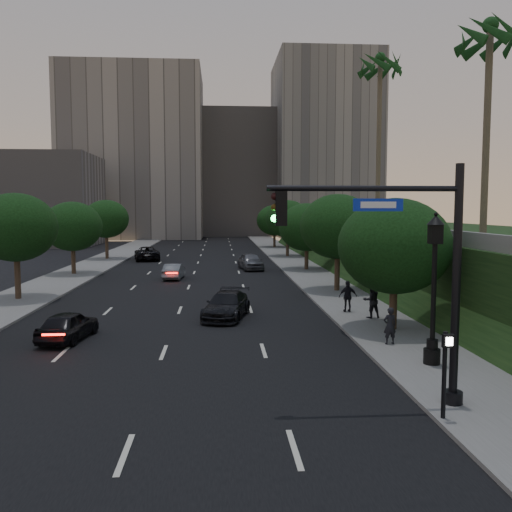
{
  "coord_description": "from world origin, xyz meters",
  "views": [
    {
      "loc": [
        2.23,
        -16.37,
        5.75
      ],
      "look_at": [
        3.9,
        8.01,
        3.6
      ],
      "focal_mm": 38.0,
      "sensor_mm": 36.0,
      "label": 1
    }
  ],
  "objects": [
    {
      "name": "tree_left_b",
      "position": [
        -10.3,
        18.0,
        4.58
      ],
      "size": [
        5.0,
        5.0,
        6.71
      ],
      "color": "#38281C",
      "rests_on": "ground"
    },
    {
      "name": "tree_left_c",
      "position": [
        -10.3,
        31.0,
        4.21
      ],
      "size": [
        5.0,
        5.0,
        6.34
      ],
      "color": "#38281C",
      "rests_on": "ground"
    },
    {
      "name": "sedan_far_left",
      "position": [
        -5.76,
        44.15,
        0.77
      ],
      "size": [
        3.54,
        5.93,
        1.54
      ],
      "primitive_type": "imported",
      "rotation": [
        0.0,
        0.0,
        3.33
      ],
      "color": "black",
      "rests_on": "ground"
    },
    {
      "name": "sidewalk_left",
      "position": [
        -10.25,
        30.0,
        0.07
      ],
      "size": [
        4.5,
        140.0,
        0.15
      ],
      "primitive_type": "cube",
      "color": "slate",
      "rests_on": "ground"
    },
    {
      "name": "sedan_mid_left",
      "position": [
        -1.44,
        27.76,
        0.64
      ],
      "size": [
        1.65,
        3.99,
        1.28
      ],
      "primitive_type": "imported",
      "rotation": [
        0.0,
        0.0,
        3.07
      ],
      "color": "slate",
      "rests_on": "ground"
    },
    {
      "name": "road_surface",
      "position": [
        0.0,
        30.0,
        0.01
      ],
      "size": [
        16.0,
        140.0,
        0.02
      ],
      "primitive_type": "cube",
      "color": "black",
      "rests_on": "ground"
    },
    {
      "name": "street_lamp",
      "position": [
        9.89,
        2.31,
        2.63
      ],
      "size": [
        0.64,
        0.64,
        5.62
      ],
      "color": "black",
      "rests_on": "ground"
    },
    {
      "name": "tree_right_d",
      "position": [
        10.3,
        47.0,
        4.52
      ],
      "size": [
        5.2,
        5.2,
        6.74
      ],
      "color": "#38281C",
      "rests_on": "ground"
    },
    {
      "name": "sidewalk_right",
      "position": [
        10.25,
        30.0,
        0.07
      ],
      "size": [
        4.5,
        140.0,
        0.15
      ],
      "primitive_type": "cube",
      "color": "slate",
      "rests_on": "ground"
    },
    {
      "name": "ground",
      "position": [
        0.0,
        0.0,
        0.0
      ],
      "size": [
        160.0,
        160.0,
        0.0
      ],
      "primitive_type": "plane",
      "color": "black",
      "rests_on": "ground"
    },
    {
      "name": "traffic_signal_mast",
      "position": [
        7.84,
        -1.61,
        3.67
      ],
      "size": [
        5.68,
        0.56,
        7.0
      ],
      "color": "black",
      "rests_on": "ground"
    },
    {
      "name": "tree_right_b",
      "position": [
        10.3,
        20.0,
        4.52
      ],
      "size": [
        5.2,
        5.2,
        6.74
      ],
      "color": "#38281C",
      "rests_on": "ground"
    },
    {
      "name": "pedestrian_a",
      "position": [
        9.26,
        5.23,
        0.92
      ],
      "size": [
        0.61,
        0.45,
        1.54
      ],
      "primitive_type": "imported",
      "rotation": [
        0.0,
        0.0,
        3.3
      ],
      "color": "black",
      "rests_on": "sidewalk_right"
    },
    {
      "name": "office_block_left",
      "position": [
        -14.0,
        92.0,
        16.0
      ],
      "size": [
        26.0,
        20.0,
        32.0
      ],
      "primitive_type": "cube",
      "color": "gray",
      "rests_on": "ground"
    },
    {
      "name": "embankment",
      "position": [
        22.0,
        28.0,
        2.0
      ],
      "size": [
        18.0,
        90.0,
        4.0
      ],
      "primitive_type": "cube",
      "color": "black",
      "rests_on": "ground"
    },
    {
      "name": "pedestrian_signal",
      "position": [
        8.2,
        -2.72,
        1.57
      ],
      "size": [
        0.3,
        0.33,
        2.5
      ],
      "color": "black",
      "rests_on": "ground"
    },
    {
      "name": "palm_far",
      "position": [
        16.0,
        30.0,
        17.64
      ],
      "size": [
        3.2,
        3.2,
        15.5
      ],
      "color": "#4C4233",
      "rests_on": "embankment"
    },
    {
      "name": "office_block_right",
      "position": [
        24.0,
        96.0,
        18.0
      ],
      "size": [
        20.0,
        22.0,
        36.0
      ],
      "primitive_type": "cube",
      "color": "gray",
      "rests_on": "ground"
    },
    {
      "name": "sedan_far_right",
      "position": [
        5.18,
        34.12,
        0.8
      ],
      "size": [
        2.55,
        4.91,
        1.6
      ],
      "primitive_type": "imported",
      "rotation": [
        0.0,
        0.0,
        0.15
      ],
      "color": "#515358",
      "rests_on": "ground"
    },
    {
      "name": "palm_mid",
      "position": [
        17.5,
        14.0,
        15.32
      ],
      "size": [
        3.2,
        3.2,
        13.0
      ],
      "color": "#4C4233",
      "rests_on": "embankment"
    },
    {
      "name": "sedan_near_left",
      "position": [
        -4.36,
        7.38,
        0.66
      ],
      "size": [
        2.14,
        4.08,
        1.32
      ],
      "primitive_type": "imported",
      "rotation": [
        0.0,
        0.0,
        2.99
      ],
      "color": "black",
      "rests_on": "ground"
    },
    {
      "name": "pedestrian_b",
      "position": [
        10.02,
        10.58,
        1.06
      ],
      "size": [
        0.97,
        0.81,
        1.82
      ],
      "primitive_type": "imported",
      "rotation": [
        0.0,
        0.0,
        3.28
      ],
      "color": "black",
      "rests_on": "sidewalk_right"
    },
    {
      "name": "pedestrian_c",
      "position": [
        9.19,
        12.25,
        1.0
      ],
      "size": [
        1.01,
        0.45,
        1.69
      ],
      "primitive_type": "imported",
      "rotation": [
        0.0,
        0.0,
        3.18
      ],
      "color": "black",
      "rests_on": "sidewalk_right"
    },
    {
      "name": "office_block_mid",
      "position": [
        6.0,
        102.0,
        13.0
      ],
      "size": [
        22.0,
        18.0,
        26.0
      ],
      "primitive_type": "cube",
      "color": "gray",
      "rests_on": "ground"
    },
    {
      "name": "tree_right_e",
      "position": [
        10.3,
        62.0,
        4.02
      ],
      "size": [
        5.2,
        5.2,
        6.24
      ],
      "color": "#38281C",
      "rests_on": "ground"
    },
    {
      "name": "tree_left_d",
      "position": [
        -10.3,
        45.0,
        4.58
      ],
      "size": [
        5.0,
        5.0,
        6.71
      ],
      "color": "#38281C",
      "rests_on": "ground"
    },
    {
      "name": "sedan_near_right",
      "position": [
        2.61,
        11.73,
        0.68
      ],
      "size": [
        2.95,
        5.03,
        1.37
      ],
      "primitive_type": "imported",
      "rotation": [
        0.0,
        0.0,
        -0.23
      ],
      "color": "black",
      "rests_on": "ground"
    },
    {
      "name": "parapet_wall",
      "position": [
        13.5,
        28.0,
        4.35
      ],
      "size": [
        0.35,
        90.0,
        0.7
      ],
      "primitive_type": "cube",
      "color": "slate",
      "rests_on": "embankment"
    },
    {
      "name": "office_block_filler",
      "position": [
        -26.0,
        70.0,
        7.0
      ],
      "size": [
        18.0,
        16.0,
        14.0
      ],
      "primitive_type": "cube",
      "color": "gray",
      "rests_on": "ground"
    },
    {
      "name": "tree_right_a",
      "position": [
        10.3,
        8.0,
        4.02
      ],
      "size": [
        5.2,
        5.2,
        6.24
      ],
      "color": "#38281C",
      "rests_on": "ground"
    },
    {
      "name": "tree_right_c",
      "position": [
        10.3,
        33.0,
        4.02
      ],
      "size": [
        5.2,
        5.2,
        6.24
      ],
      "color": "#38281C",
      "rests_on": "ground"
    }
  ]
}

